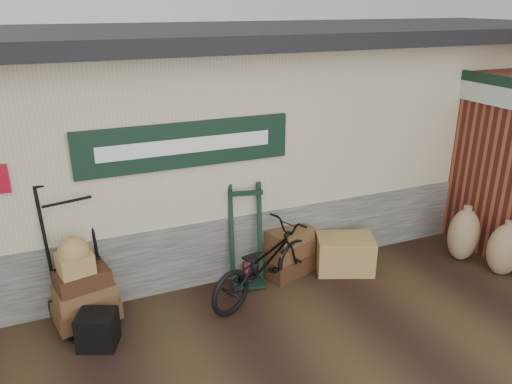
% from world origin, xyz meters
% --- Properties ---
extents(ground, '(80.00, 80.00, 0.00)m').
position_xyz_m(ground, '(0.00, 0.00, 0.00)').
color(ground, black).
rests_on(ground, ground).
extents(station_building, '(14.40, 4.10, 3.20)m').
position_xyz_m(station_building, '(-0.01, 2.74, 1.61)').
color(station_building, '#4C4C47').
rests_on(station_building, ground).
extents(brick_outbuilding, '(1.71, 4.51, 2.62)m').
position_xyz_m(brick_outbuilding, '(4.70, 1.19, 1.30)').
color(brick_outbuilding, maroon).
rests_on(brick_outbuilding, ground).
extents(porter_trolley, '(0.97, 0.81, 1.70)m').
position_xyz_m(porter_trolley, '(-1.70, 0.84, 0.85)').
color(porter_trolley, black).
rests_on(porter_trolley, ground).
extents(green_barrow, '(0.57, 0.51, 1.36)m').
position_xyz_m(green_barrow, '(0.42, 0.85, 0.68)').
color(green_barrow, black).
rests_on(green_barrow, ground).
extents(suitcase_stack, '(0.85, 0.68, 0.66)m').
position_xyz_m(suitcase_stack, '(1.03, 0.85, 0.33)').
color(suitcase_stack, '#341E10').
rests_on(suitcase_stack, ground).
extents(wicker_hamper, '(0.91, 0.76, 0.51)m').
position_xyz_m(wicker_hamper, '(1.79, 0.59, 0.25)').
color(wicker_hamper, olive).
rests_on(wicker_hamper, ground).
extents(black_trunk, '(0.50, 0.47, 0.40)m').
position_xyz_m(black_trunk, '(-1.58, 0.22, 0.20)').
color(black_trunk, black).
rests_on(black_trunk, ground).
extents(bicycle, '(1.27, 1.86, 1.02)m').
position_xyz_m(bicycle, '(0.48, 0.44, 0.51)').
color(bicycle, black).
rests_on(bicycle, ground).
extents(burlap_sack_left, '(0.58, 0.52, 0.79)m').
position_xyz_m(burlap_sack_left, '(3.54, 0.20, 0.39)').
color(burlap_sack_left, brown).
rests_on(burlap_sack_left, ground).
extents(burlap_sack_right, '(0.58, 0.54, 0.75)m').
position_xyz_m(burlap_sack_right, '(3.74, -0.35, 0.37)').
color(burlap_sack_right, brown).
rests_on(burlap_sack_right, ground).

